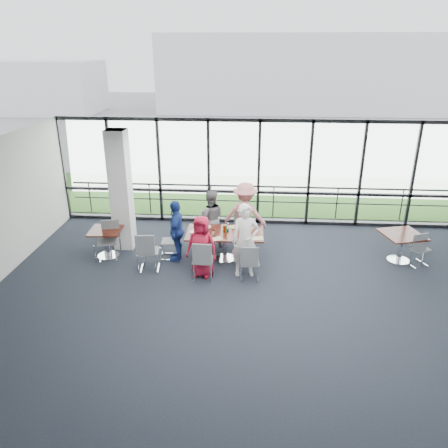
# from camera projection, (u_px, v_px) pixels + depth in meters

# --- Properties ---
(floor) EXTENTS (12.00, 10.00, 0.02)m
(floor) POSITION_uv_depth(u_px,v_px,m) (257.00, 314.00, 9.02)
(floor) COLOR #1F232F
(floor) RESTS_ON ground
(ceiling) EXTENTS (12.00, 10.00, 0.04)m
(ceiling) POSITION_uv_depth(u_px,v_px,m) (262.00, 162.00, 7.80)
(ceiling) COLOR white
(ceiling) RESTS_ON ground
(curtain_wall_back) EXTENTS (12.00, 0.10, 3.20)m
(curtain_wall_back) POSITION_uv_depth(u_px,v_px,m) (259.00, 173.00, 13.02)
(curtain_wall_back) COLOR white
(curtain_wall_back) RESTS_ON ground
(structural_column) EXTENTS (0.50, 0.50, 3.20)m
(structural_column) POSITION_uv_depth(u_px,v_px,m) (121.00, 191.00, 11.42)
(structural_column) COLOR white
(structural_column) RESTS_ON ground
(apron) EXTENTS (80.00, 70.00, 0.02)m
(apron) POSITION_uv_depth(u_px,v_px,m) (257.00, 178.00, 18.25)
(apron) COLOR gray
(apron) RESTS_ON ground
(grass_strip) EXTENTS (80.00, 5.00, 0.01)m
(grass_strip) POSITION_uv_depth(u_px,v_px,m) (257.00, 192.00, 16.39)
(grass_strip) COLOR #275D21
(grass_strip) RESTS_ON ground
(hangar_main) EXTENTS (24.00, 10.00, 6.00)m
(hangar_main) POSITION_uv_depth(u_px,v_px,m) (306.00, 72.00, 37.13)
(hangar_main) COLOR silver
(hangar_main) RESTS_ON ground
(hangar_aux) EXTENTS (10.00, 6.00, 4.00)m
(hangar_aux) POSITION_uv_depth(u_px,v_px,m) (36.00, 87.00, 35.30)
(hangar_aux) COLOR silver
(hangar_aux) RESTS_ON ground
(guard_rail) EXTENTS (12.00, 0.06, 0.06)m
(guard_rail) POSITION_uv_depth(u_px,v_px,m) (258.00, 201.00, 13.99)
(guard_rail) COLOR #2D2D33
(guard_rail) RESTS_ON ground
(main_table) EXTENTS (1.96, 1.11, 0.75)m
(main_table) POSITION_uv_depth(u_px,v_px,m) (225.00, 237.00, 11.08)
(main_table) COLOR #3C140B
(main_table) RESTS_ON ground
(side_table_left) EXTENTS (0.83, 0.83, 0.75)m
(side_table_left) POSITION_uv_depth(u_px,v_px,m) (106.00, 234.00, 11.23)
(side_table_left) COLOR #3C140B
(side_table_left) RESTS_ON ground
(side_table_right) EXTENTS (1.16, 1.16, 0.75)m
(side_table_right) POSITION_uv_depth(u_px,v_px,m) (402.00, 238.00, 10.97)
(side_table_right) COLOR #3C140B
(side_table_right) RESTS_ON ground
(diner_near_left) EXTENTS (0.81, 0.61, 1.51)m
(diner_near_left) POSITION_uv_depth(u_px,v_px,m) (202.00, 246.00, 10.24)
(diner_near_left) COLOR #B0152F
(diner_near_left) RESTS_ON ground
(diner_near_right) EXTENTS (0.72, 0.57, 1.79)m
(diner_near_right) POSITION_uv_depth(u_px,v_px,m) (245.00, 241.00, 10.21)
(diner_near_right) COLOR white
(diner_near_right) RESTS_ON ground
(diner_far_left) EXTENTS (0.83, 0.58, 1.59)m
(diner_far_left) POSITION_uv_depth(u_px,v_px,m) (210.00, 218.00, 11.79)
(diner_far_left) COLOR slate
(diner_far_left) RESTS_ON ground
(diner_far_right) EXTENTS (1.26, 0.82, 1.80)m
(diner_far_right) POSITION_uv_depth(u_px,v_px,m) (245.00, 215.00, 11.76)
(diner_far_right) COLOR #D57C7B
(diner_far_right) RESTS_ON ground
(diner_end) EXTENTS (0.52, 0.94, 1.59)m
(diner_end) POSITION_uv_depth(u_px,v_px,m) (176.00, 230.00, 11.02)
(diner_end) COLOR navy
(diner_end) RESTS_ON ground
(chair_main_nl) EXTENTS (0.48, 0.48, 0.95)m
(chair_main_nl) POSITION_uv_depth(u_px,v_px,m) (203.00, 260.00, 10.22)
(chair_main_nl) COLOR slate
(chair_main_nl) RESTS_ON ground
(chair_main_nr) EXTENTS (0.46, 0.46, 0.89)m
(chair_main_nr) POSITION_uv_depth(u_px,v_px,m) (250.00, 262.00, 10.18)
(chair_main_nr) COLOR slate
(chair_main_nr) RESTS_ON ground
(chair_main_fl) EXTENTS (0.42, 0.42, 0.84)m
(chair_main_fl) POSITION_uv_depth(u_px,v_px,m) (208.00, 229.00, 12.10)
(chair_main_fl) COLOR slate
(chair_main_fl) RESTS_ON ground
(chair_main_fr) EXTENTS (0.46, 0.46, 0.85)m
(chair_main_fr) POSITION_uv_depth(u_px,v_px,m) (241.00, 228.00, 12.10)
(chair_main_fr) COLOR slate
(chair_main_fr) RESTS_ON ground
(chair_main_end) EXTENTS (0.48, 0.48, 0.91)m
(chair_main_end) POSITION_uv_depth(u_px,v_px,m) (170.00, 241.00, 11.23)
(chair_main_end) COLOR slate
(chair_main_end) RESTS_ON ground
(chair_spare_la) EXTENTS (0.53, 0.53, 0.97)m
(chair_spare_la) POSITION_uv_depth(u_px,v_px,m) (149.00, 251.00, 10.62)
(chair_spare_la) COLOR slate
(chair_spare_la) RESTS_ON ground
(chair_spare_lb) EXTENTS (0.58, 0.58, 0.96)m
(chair_spare_lb) POSITION_uv_depth(u_px,v_px,m) (107.00, 242.00, 11.16)
(chair_spare_lb) COLOR slate
(chair_spare_lb) RESTS_ON ground
(chair_spare_r) EXTENTS (0.57, 0.57, 0.89)m
(chair_spare_r) POSITION_uv_depth(u_px,v_px,m) (419.00, 248.00, 10.86)
(chair_spare_r) COLOR slate
(chair_spare_r) RESTS_ON ground
(plate_nl) EXTENTS (0.24, 0.24, 0.01)m
(plate_nl) POSITION_uv_depth(u_px,v_px,m) (203.00, 237.00, 10.72)
(plate_nl) COLOR white
(plate_nl) RESTS_ON main_table
(plate_nr) EXTENTS (0.26, 0.26, 0.01)m
(plate_nr) POSITION_uv_depth(u_px,v_px,m) (248.00, 238.00, 10.68)
(plate_nr) COLOR white
(plate_nr) RESTS_ON main_table
(plate_fl) EXTENTS (0.27, 0.27, 0.01)m
(plate_fl) POSITION_uv_depth(u_px,v_px,m) (206.00, 227.00, 11.36)
(plate_fl) COLOR white
(plate_fl) RESTS_ON main_table
(plate_fr) EXTENTS (0.27, 0.27, 0.01)m
(plate_fr) POSITION_uv_depth(u_px,v_px,m) (243.00, 227.00, 11.32)
(plate_fr) COLOR white
(plate_fr) RESTS_ON main_table
(plate_end) EXTENTS (0.25, 0.25, 0.01)m
(plate_end) POSITION_uv_depth(u_px,v_px,m) (194.00, 232.00, 11.03)
(plate_end) COLOR white
(plate_end) RESTS_ON main_table
(tumbler_a) EXTENTS (0.08, 0.08, 0.15)m
(tumbler_a) POSITION_uv_depth(u_px,v_px,m) (213.00, 233.00, 10.80)
(tumbler_a) COLOR white
(tumbler_a) RESTS_ON main_table
(tumbler_b) EXTENTS (0.07, 0.07, 0.13)m
(tumbler_b) POSITION_uv_depth(u_px,v_px,m) (234.00, 234.00, 10.78)
(tumbler_b) COLOR white
(tumbler_b) RESTS_ON main_table
(tumbler_c) EXTENTS (0.07, 0.07, 0.14)m
(tumbler_c) POSITION_uv_depth(u_px,v_px,m) (227.00, 226.00, 11.25)
(tumbler_c) COLOR white
(tumbler_c) RESTS_ON main_table
(tumbler_d) EXTENTS (0.07, 0.07, 0.14)m
(tumbler_d) POSITION_uv_depth(u_px,v_px,m) (200.00, 231.00, 10.94)
(tumbler_d) COLOR white
(tumbler_d) RESTS_ON main_table
(menu_a) EXTENTS (0.36, 0.33, 0.00)m
(menu_a) POSITION_uv_depth(u_px,v_px,m) (216.00, 239.00, 10.65)
(menu_a) COLOR white
(menu_a) RESTS_ON main_table
(menu_b) EXTENTS (0.34, 0.25, 0.00)m
(menu_b) POSITION_uv_depth(u_px,v_px,m) (257.00, 238.00, 10.69)
(menu_b) COLOR white
(menu_b) RESTS_ON main_table
(menu_c) EXTENTS (0.32, 0.24, 0.00)m
(menu_c) POSITION_uv_depth(u_px,v_px,m) (229.00, 227.00, 11.35)
(menu_c) COLOR white
(menu_c) RESTS_ON main_table
(condiment_caddy) EXTENTS (0.10, 0.07, 0.04)m
(condiment_caddy) POSITION_uv_depth(u_px,v_px,m) (227.00, 231.00, 11.08)
(condiment_caddy) COLOR black
(condiment_caddy) RESTS_ON main_table
(ketchup_bottle) EXTENTS (0.06, 0.06, 0.18)m
(ketchup_bottle) POSITION_uv_depth(u_px,v_px,m) (224.00, 229.00, 11.00)
(ketchup_bottle) COLOR #971100
(ketchup_bottle) RESTS_ON main_table
(green_bottle) EXTENTS (0.05, 0.05, 0.20)m
(green_bottle) POSITION_uv_depth(u_px,v_px,m) (226.00, 229.00, 10.99)
(green_bottle) COLOR #167330
(green_bottle) RESTS_ON main_table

